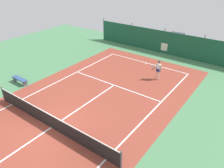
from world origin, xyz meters
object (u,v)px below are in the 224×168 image
tennis_ball_midcourt (81,108)px  tennis_ball_by_sideline (55,88)px  tennis_net (50,121)px  tennis_ball_near_player (123,70)px  parked_car (175,41)px  tennis_player (158,69)px  courtside_bench (20,79)px

tennis_ball_midcourt → tennis_ball_by_sideline: bearing=168.7°
tennis_net → tennis_ball_near_player: bearing=96.6°
parked_car → tennis_ball_near_player: bearing=-106.8°
tennis_player → parked_car: size_ratio=0.38×
tennis_ball_midcourt → parked_car: (0.49, 14.94, 0.81)m
tennis_ball_near_player → courtside_bench: size_ratio=0.04×
tennis_ball_near_player → courtside_bench: 8.81m
tennis_net → courtside_bench: 6.66m
tennis_net → courtside_bench: size_ratio=6.33×
tennis_player → tennis_ball_midcourt: (-2.32, -6.84, -0.93)m
parked_car → courtside_bench: parked_car is taller
tennis_player → tennis_ball_midcourt: tennis_player is taller
tennis_net → tennis_ball_midcourt: size_ratio=153.33×
tennis_ball_by_sideline → parked_car: 14.81m
tennis_player → tennis_ball_by_sideline: bearing=55.4°
tennis_ball_by_sideline → tennis_player: bearing=46.9°
parked_car → tennis_net: bearing=-97.7°
tennis_ball_near_player → tennis_ball_by_sideline: 6.43m
tennis_net → courtside_bench: tennis_net is taller
tennis_ball_near_player → courtside_bench: courtside_bench is taller
tennis_net → tennis_ball_near_player: (-1.06, 9.19, -0.48)m
tennis_player → tennis_ball_near_player: tennis_player is taller
tennis_ball_near_player → tennis_ball_midcourt: bearing=-80.8°
tennis_ball_midcourt → parked_car: parked_car is taller
tennis_net → tennis_ball_by_sideline: tennis_net is taller
parked_car → courtside_bench: bearing=-120.0°
tennis_net → tennis_ball_near_player: tennis_net is taller
tennis_ball_near_player → parked_car: 8.45m
tennis_ball_midcourt → parked_car: bearing=88.1°
tennis_ball_by_sideline → tennis_ball_near_player: bearing=68.5°
tennis_player → parked_car: (-1.83, 8.10, -0.12)m
tennis_ball_near_player → tennis_net: bearing=-83.4°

